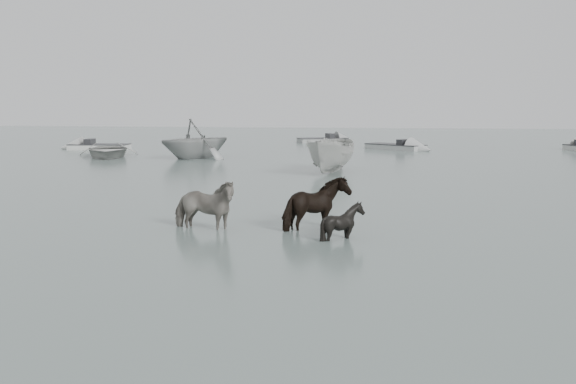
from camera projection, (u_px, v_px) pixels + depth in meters
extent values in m
plane|color=#536360|center=(286.00, 231.00, 16.39)|extent=(140.00, 140.00, 0.00)
imported|color=black|center=(204.00, 200.00, 16.44)|extent=(1.96, 1.12, 1.56)
imported|color=black|center=(318.00, 199.00, 16.52)|extent=(1.77, 1.91, 1.59)
imported|color=black|center=(343.00, 215.00, 15.37)|extent=(1.04, 0.93, 1.14)
imported|color=#A8A8A3|center=(107.00, 149.00, 38.78)|extent=(5.11, 5.91, 1.03)
imported|color=#9EA19F|center=(196.00, 137.00, 37.88)|extent=(6.05, 6.17, 2.47)
imported|color=#B4B5B0|center=(332.00, 154.00, 29.98)|extent=(2.54, 4.90, 1.80)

